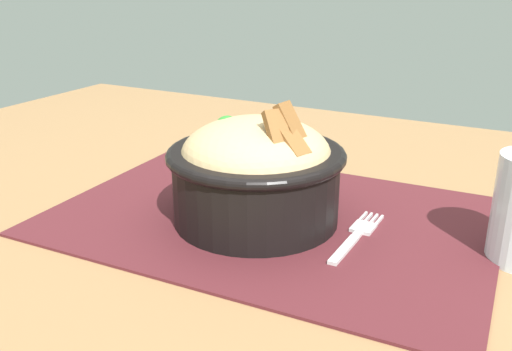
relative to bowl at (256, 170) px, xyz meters
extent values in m
cube|color=olive|center=(-0.03, 0.04, -0.07)|extent=(1.31, 0.93, 0.03)
cylinder|color=brown|center=(-0.62, 0.45, -0.46)|extent=(0.04, 0.04, 0.74)
cube|color=#47191E|center=(0.01, 0.02, -0.06)|extent=(0.47, 0.34, 0.00)
cylinder|color=black|center=(0.00, 0.00, -0.02)|extent=(0.17, 0.17, 0.08)
torus|color=black|center=(0.00, 0.00, 0.02)|extent=(0.19, 0.19, 0.01)
ellipsoid|color=tan|center=(0.00, 0.00, 0.02)|extent=(0.22, 0.22, 0.07)
sphere|color=#297528|center=(0.03, 0.00, 0.04)|extent=(0.03, 0.03, 0.03)
sphere|color=#297528|center=(-0.04, 0.01, 0.04)|extent=(0.03, 0.03, 0.03)
cylinder|color=orange|center=(0.00, 0.04, 0.04)|extent=(0.03, 0.03, 0.01)
cylinder|color=orange|center=(-0.03, 0.01, 0.04)|extent=(0.03, 0.02, 0.01)
cylinder|color=orange|center=(-0.01, 0.00, 0.04)|extent=(0.03, 0.03, 0.01)
cube|color=brown|center=(0.04, -0.03, 0.05)|extent=(0.04, 0.04, 0.05)
cube|color=brown|center=(0.04, -0.02, 0.05)|extent=(0.05, 0.04, 0.04)
cube|color=brown|center=(0.04, -0.01, 0.05)|extent=(0.04, 0.03, 0.05)
cube|color=silver|center=(0.11, -0.03, -0.05)|extent=(0.01, 0.06, 0.00)
cube|color=silver|center=(0.11, 0.01, -0.05)|extent=(0.01, 0.01, 0.00)
cube|color=silver|center=(0.11, 0.03, -0.05)|extent=(0.02, 0.03, 0.00)
cube|color=silver|center=(0.12, 0.05, -0.05)|extent=(0.00, 0.02, 0.00)
cube|color=silver|center=(0.11, 0.05, -0.05)|extent=(0.00, 0.02, 0.00)
cube|color=silver|center=(0.11, 0.05, -0.05)|extent=(0.00, 0.02, 0.00)
cube|color=silver|center=(0.10, 0.05, -0.05)|extent=(0.00, 0.02, 0.00)
camera|label=1|loc=(0.25, -0.48, 0.20)|focal=39.15mm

